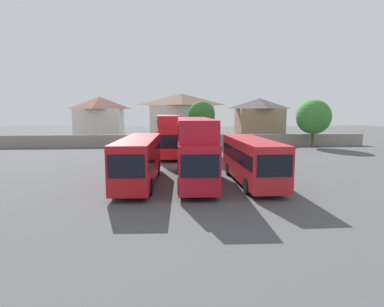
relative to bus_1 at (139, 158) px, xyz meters
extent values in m
plane|color=#4C4C4F|center=(4.11, 18.06, -1.93)|extent=(140.00, 140.00, 0.00)
cube|color=gray|center=(4.11, 24.60, -1.03)|extent=(56.00, 0.50, 1.80)
cube|color=red|center=(0.00, 0.01, -0.06)|extent=(2.81, 10.71, 3.03)
cube|color=black|center=(-0.20, -5.32, 0.30)|extent=(2.11, 0.16, 1.36)
cube|color=black|center=(0.00, 0.01, 0.30)|extent=(2.81, 9.86, 0.95)
cylinder|color=black|center=(0.98, -3.32, -1.38)|extent=(0.34, 1.11, 1.10)
cylinder|color=black|center=(-1.23, -3.24, -1.38)|extent=(0.34, 1.11, 1.10)
cylinder|color=black|center=(1.23, 3.26, -1.38)|extent=(0.34, 1.11, 1.10)
cylinder|color=black|center=(-0.98, 3.35, -1.38)|extent=(0.34, 1.11, 1.10)
cube|color=red|center=(4.14, 0.36, -0.08)|extent=(2.77, 11.55, 3.00)
cube|color=black|center=(4.01, -5.41, 0.28)|extent=(2.21, 0.13, 1.35)
cube|color=black|center=(4.14, 0.36, 0.28)|extent=(2.79, 10.64, 0.94)
cube|color=red|center=(4.15, 0.65, 2.14)|extent=(2.71, 10.98, 1.44)
cube|color=black|center=(4.15, 0.65, 2.14)|extent=(2.79, 10.41, 1.01)
cylinder|color=black|center=(5.21, -3.23, -1.38)|extent=(0.33, 1.11, 1.10)
cylinder|color=black|center=(2.90, -3.18, -1.38)|extent=(0.33, 1.11, 1.10)
cylinder|color=black|center=(5.37, 3.90, -1.38)|extent=(0.33, 1.11, 1.10)
cylinder|color=black|center=(3.07, 3.95, -1.38)|extent=(0.33, 1.11, 1.10)
cube|color=red|center=(8.31, -0.31, -0.11)|extent=(2.61, 10.12, 2.93)
cube|color=black|center=(8.41, -5.37, 0.24)|extent=(2.14, 0.12, 1.32)
cube|color=black|center=(8.31, -0.31, 0.24)|extent=(2.64, 9.32, 0.92)
cylinder|color=black|center=(9.49, -3.41, -1.38)|extent=(0.32, 1.11, 1.10)
cylinder|color=black|center=(7.25, -3.45, -1.38)|extent=(0.32, 1.11, 1.10)
cylinder|color=black|center=(9.37, 2.84, -1.38)|extent=(0.32, 1.11, 1.10)
cylinder|color=black|center=(7.14, 2.80, -1.38)|extent=(0.32, 1.11, 1.10)
cube|color=red|center=(2.00, 14.78, -0.06)|extent=(3.17, 11.48, 3.04)
cube|color=black|center=(2.32, 9.09, 0.31)|extent=(2.23, 0.21, 1.37)
cube|color=black|center=(2.00, 14.78, 0.31)|extent=(3.15, 10.57, 0.96)
cube|color=red|center=(1.98, 15.06, 2.17)|extent=(3.08, 10.91, 1.42)
cube|color=black|center=(1.98, 15.06, 2.17)|extent=(3.14, 10.35, 0.99)
cylinder|color=black|center=(3.36, 11.33, -1.38)|extent=(0.36, 1.12, 1.10)
cylinder|color=black|center=(1.03, 11.20, -1.38)|extent=(0.36, 1.12, 1.10)
cylinder|color=black|center=(2.96, 18.35, -1.38)|extent=(0.36, 1.12, 1.10)
cylinder|color=black|center=(0.64, 18.22, -1.38)|extent=(0.36, 1.12, 1.10)
cube|color=#B1241A|center=(5.96, 14.59, -0.11)|extent=(2.79, 10.66, 2.92)
cube|color=black|center=(6.09, 9.27, 0.24)|extent=(2.23, 0.13, 1.32)
cube|color=black|center=(5.96, 14.59, 0.24)|extent=(2.81, 9.81, 0.92)
cylinder|color=black|center=(7.21, 11.34, -1.38)|extent=(0.33, 1.11, 1.10)
cylinder|color=black|center=(4.88, 11.28, -1.38)|extent=(0.33, 1.11, 1.10)
cylinder|color=black|center=(7.05, 17.91, -1.38)|extent=(0.33, 1.11, 1.10)
cylinder|color=black|center=(4.72, 17.85, -1.38)|extent=(0.33, 1.11, 1.10)
cube|color=silver|center=(-10.21, 35.01, 0.90)|extent=(7.53, 7.60, 5.68)
pyramid|color=brown|center=(-10.21, 35.01, 4.81)|extent=(7.91, 7.98, 2.14)
cube|color=silver|center=(4.25, 33.68, 1.23)|extent=(10.77, 6.11, 6.32)
pyramid|color=brown|center=(4.25, 33.68, 5.39)|extent=(11.31, 6.42, 2.00)
cube|color=#9E7A60|center=(18.12, 33.22, 0.92)|extent=(7.72, 6.16, 5.72)
pyramid|color=#514C4C|center=(18.12, 33.22, 4.70)|extent=(8.10, 6.46, 1.83)
cylinder|color=brown|center=(23.27, 22.60, -0.59)|extent=(0.47, 0.47, 2.68)
sphere|color=#387F33|center=(23.27, 22.60, 2.52)|extent=(5.05, 5.05, 5.05)
cylinder|color=brown|center=(7.21, 27.10, -0.30)|extent=(0.56, 0.56, 3.26)
sphere|color=#2D6B28|center=(7.21, 27.10, 2.82)|extent=(4.26, 4.26, 4.26)
camera|label=1|loc=(2.34, -23.56, 3.46)|focal=30.14mm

